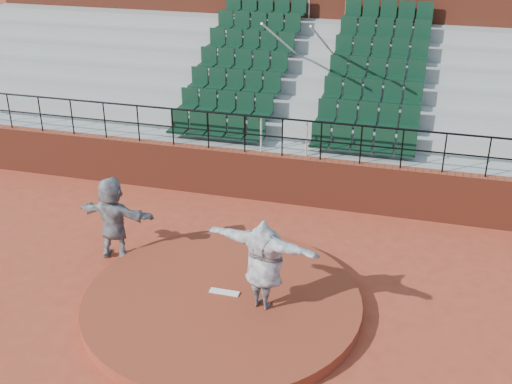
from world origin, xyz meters
TOP-DOWN VIEW (x-y plane):
  - ground at (0.00, 0.00)m, footprint 90.00×90.00m
  - pitchers_mound at (0.00, 0.00)m, footprint 5.50×5.50m
  - pitching_rubber at (0.00, 0.15)m, footprint 0.60×0.15m
  - boundary_wall at (0.00, 5.00)m, footprint 24.00×0.30m
  - wall_railing at (0.00, 5.00)m, footprint 24.04×0.05m
  - seating_deck at (0.00, 8.65)m, footprint 24.00×5.97m
  - press_box_facade at (0.00, 12.60)m, footprint 24.00×3.00m
  - pitcher at (0.86, -0.04)m, footprint 2.37×1.10m
  - fielder at (-2.91, 1.23)m, footprint 1.83×0.67m

SIDE VIEW (x-z plane):
  - ground at x=0.00m, z-range 0.00..0.00m
  - pitchers_mound at x=0.00m, z-range 0.00..0.25m
  - pitching_rubber at x=0.00m, z-range 0.25..0.28m
  - boundary_wall at x=0.00m, z-range 0.00..1.30m
  - fielder at x=-2.91m, z-range 0.00..1.95m
  - pitcher at x=0.86m, z-range 0.25..2.11m
  - seating_deck at x=0.00m, z-range -0.88..3.75m
  - wall_railing at x=0.00m, z-range 1.52..2.54m
  - press_box_facade at x=0.00m, z-range 0.00..7.10m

